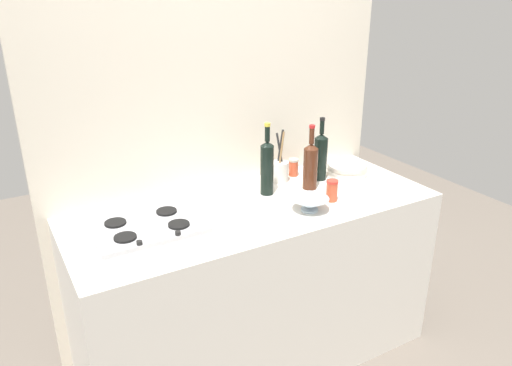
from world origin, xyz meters
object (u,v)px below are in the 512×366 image
(plate_stack, at_px, (347,169))
(stovetop_hob, at_px, (147,227))
(condiment_jar_rear, at_px, (332,190))
(condiment_jar_front, at_px, (293,167))
(wine_bottle_mid_right, at_px, (267,166))
(mixing_bowl, at_px, (310,204))
(butter_dish, at_px, (248,205))
(wine_bottle_leftmost, at_px, (321,156))
(wine_bottle_mid_left, at_px, (310,165))
(utensil_crock, at_px, (280,170))

(plate_stack, bearing_deg, stovetop_hob, -175.95)
(condiment_jar_rear, bearing_deg, condiment_jar_front, 85.97)
(stovetop_hob, xyz_separation_m, wine_bottle_mid_right, (0.66, 0.08, 0.14))
(condiment_jar_front, bearing_deg, stovetop_hob, -166.28)
(mixing_bowl, height_order, butter_dish, butter_dish)
(plate_stack, xyz_separation_m, wine_bottle_mid_right, (-0.53, -0.00, 0.12))
(wine_bottle_leftmost, bearing_deg, wine_bottle_mid_left, -147.37)
(plate_stack, relative_size, condiment_jar_front, 2.33)
(plate_stack, distance_m, butter_dish, 0.73)
(wine_bottle_leftmost, height_order, wine_bottle_mid_left, wine_bottle_leftmost)
(wine_bottle_mid_right, bearing_deg, utensil_crock, 37.49)
(butter_dish, height_order, condiment_jar_rear, condiment_jar_rear)
(wine_bottle_leftmost, xyz_separation_m, wine_bottle_mid_left, (-0.12, -0.08, -0.01))
(condiment_jar_front, xyz_separation_m, condiment_jar_rear, (-0.03, -0.38, 0.00))
(stovetop_hob, distance_m, wine_bottle_mid_right, 0.68)
(stovetop_hob, relative_size, mixing_bowl, 2.61)
(wine_bottle_mid_left, height_order, mixing_bowl, wine_bottle_mid_left)
(wine_bottle_mid_left, bearing_deg, butter_dish, -167.44)
(butter_dish, bearing_deg, wine_bottle_leftmost, 17.59)
(plate_stack, bearing_deg, condiment_jar_rear, -141.07)
(condiment_jar_front, bearing_deg, utensil_crock, -165.40)
(wine_bottle_mid_right, relative_size, mixing_bowl, 2.06)
(mixing_bowl, relative_size, condiment_jar_rear, 1.68)
(wine_bottle_mid_left, height_order, condiment_jar_rear, wine_bottle_mid_left)
(mixing_bowl, bearing_deg, wine_bottle_leftmost, 46.96)
(stovetop_hob, bearing_deg, plate_stack, 4.05)
(plate_stack, distance_m, wine_bottle_mid_left, 0.32)
(wine_bottle_mid_left, bearing_deg, wine_bottle_leftmost, 32.63)
(stovetop_hob, xyz_separation_m, mixing_bowl, (0.73, -0.19, 0.02))
(stovetop_hob, relative_size, utensil_crock, 1.65)
(wine_bottle_mid_left, xyz_separation_m, utensil_crock, (-0.08, 0.17, -0.07))
(condiment_jar_front, bearing_deg, wine_bottle_mid_left, -98.08)
(wine_bottle_mid_left, distance_m, mixing_bowl, 0.29)
(mixing_bowl, relative_size, condiment_jar_front, 1.85)
(wine_bottle_mid_left, relative_size, condiment_jar_front, 3.50)
(utensil_crock, bearing_deg, mixing_bowl, -101.53)
(plate_stack, relative_size, wine_bottle_leftmost, 0.66)
(stovetop_hob, height_order, butter_dish, butter_dish)
(wine_bottle_mid_right, relative_size, condiment_jar_rear, 3.46)
(stovetop_hob, distance_m, wine_bottle_leftmost, 1.02)
(wine_bottle_mid_left, xyz_separation_m, condiment_jar_front, (0.03, 0.19, -0.08))
(plate_stack, bearing_deg, wine_bottle_leftmost, 171.71)
(utensil_crock, bearing_deg, wine_bottle_mid_right, -142.51)
(wine_bottle_mid_left, height_order, butter_dish, wine_bottle_mid_left)
(stovetop_hob, height_order, condiment_jar_front, condiment_jar_front)
(stovetop_hob, height_order, wine_bottle_mid_right, wine_bottle_mid_right)
(mixing_bowl, relative_size, utensil_crock, 0.63)
(plate_stack, height_order, condiment_jar_front, condiment_jar_front)
(mixing_bowl, bearing_deg, plate_stack, 31.39)
(wine_bottle_mid_right, height_order, condiment_jar_rear, wine_bottle_mid_right)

